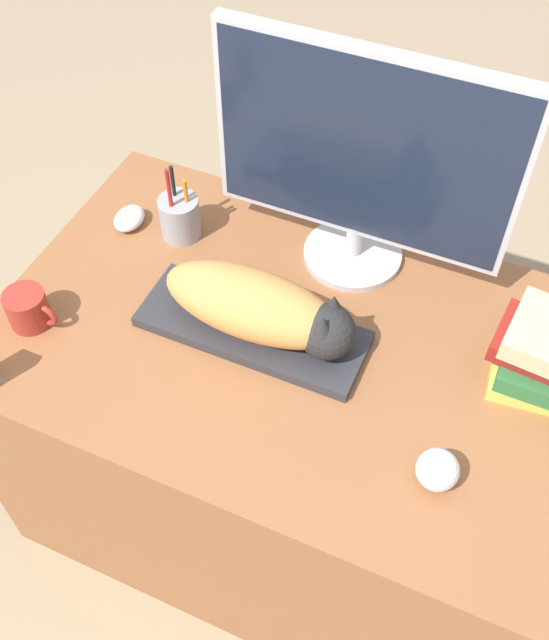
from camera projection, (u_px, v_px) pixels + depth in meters
ground_plane at (231, 634)px, 1.85m from camera, size 12.00×12.00×0.00m
desk at (295, 433)px, 1.79m from camera, size 1.25×0.78×0.72m
keyboard at (253, 329)px, 1.52m from camera, size 0.47×0.17×0.02m
cat at (264, 308)px, 1.45m from camera, size 0.40×0.15×0.13m
monitor at (363, 158)px, 1.45m from camera, size 0.62×0.22×0.51m
computer_mouse at (129, 218)px, 1.71m from camera, size 0.06×0.09×0.04m
coffee_mug at (29, 309)px, 1.51m from camera, size 0.11×0.09×0.08m
pen_cup at (180, 217)px, 1.67m from camera, size 0.09×0.09×0.20m
baseball at (438, 470)px, 1.29m from camera, size 0.08×0.08×0.08m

